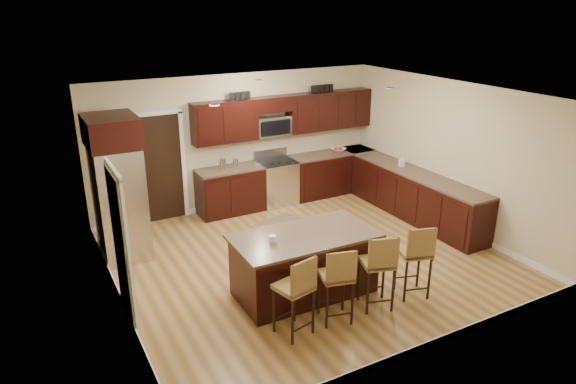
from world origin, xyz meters
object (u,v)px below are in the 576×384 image
range (276,182)px  island (304,266)px  stool_left (297,288)px  refrigerator (118,187)px  stool_right (379,263)px  stool_extra (416,253)px  stool_mid (338,277)px

range → island: range is taller
stool_left → refrigerator: (-1.43, 3.31, 0.52)m
stool_right → refrigerator: size_ratio=0.47×
island → stool_extra: bearing=-31.6°
stool_right → stool_left: bearing=-162.8°
stool_mid → island: bearing=104.6°
range → stool_left: 4.59m
stool_left → stool_mid: stool_left is taller
island → stool_extra: stool_extra is taller
range → stool_extra: size_ratio=1.00×
stool_right → range: bearing=98.9°
island → stool_extra: 1.59m
stool_mid → stool_extra: 1.31m
stool_mid → stool_left: bearing=-165.7°
stool_left → refrigerator: bearing=100.3°
refrigerator → stool_extra: refrigerator is taller
stool_right → stool_extra: same height
island → stool_mid: stool_mid is taller
stool_extra → island: bearing=164.5°
stool_mid → refrigerator: 3.92m
stool_mid → refrigerator: bearing=135.7°
range → stool_right: size_ratio=1.00×
range → stool_extra: (0.05, -4.19, 0.22)m
island → stool_mid: (0.01, -0.84, 0.24)m
range → island: 3.58m
stool_extra → stool_left: bearing=-162.9°
stool_mid → stool_extra: stool_extra is taller
stool_left → stool_right: (1.26, 0.00, 0.01)m
stool_left → refrigerator: refrigerator is taller
stool_right → stool_extra: 0.65m
range → refrigerator: (-3.30, -0.88, 0.73)m
refrigerator → stool_extra: 4.73m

